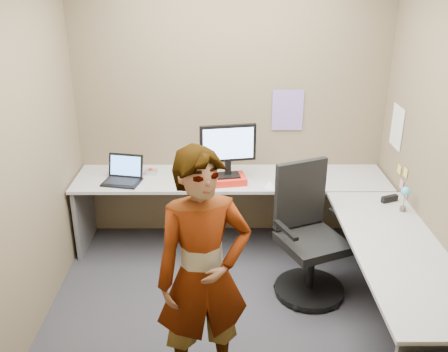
{
  "coord_description": "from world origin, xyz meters",
  "views": [
    {
      "loc": [
        -0.09,
        -3.39,
        2.59
      ],
      "look_at": [
        -0.07,
        0.25,
        1.05
      ],
      "focal_mm": 40.0,
      "sensor_mm": 36.0,
      "label": 1
    }
  ],
  "objects_px": {
    "desk": "(283,219)",
    "person": "(203,275)",
    "office_chair": "(308,243)",
    "monitor": "(228,146)"
  },
  "relations": [
    {
      "from": "desk",
      "to": "person",
      "type": "bearing_deg",
      "value": -118.41
    },
    {
      "from": "person",
      "to": "office_chair",
      "type": "bearing_deg",
      "value": 35.19
    },
    {
      "from": "office_chair",
      "to": "desk",
      "type": "bearing_deg",
      "value": 114.44
    },
    {
      "from": "person",
      "to": "monitor",
      "type": "bearing_deg",
      "value": 68.91
    },
    {
      "from": "monitor",
      "to": "office_chair",
      "type": "height_order",
      "value": "monitor"
    },
    {
      "from": "person",
      "to": "desk",
      "type": "bearing_deg",
      "value": 46.36
    },
    {
      "from": "desk",
      "to": "monitor",
      "type": "distance_m",
      "value": 0.83
    },
    {
      "from": "monitor",
      "to": "person",
      "type": "distance_m",
      "value": 1.69
    },
    {
      "from": "desk",
      "to": "office_chair",
      "type": "distance_m",
      "value": 0.29
    },
    {
      "from": "desk",
      "to": "person",
      "type": "height_order",
      "value": "person"
    }
  ]
}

